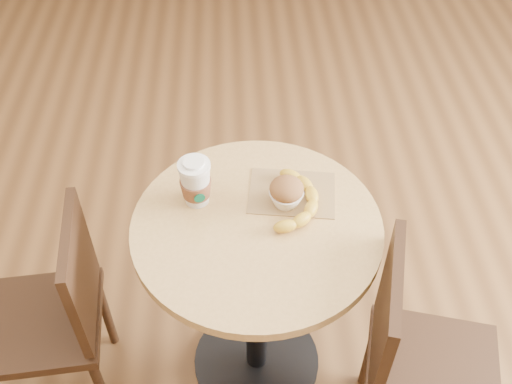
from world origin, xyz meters
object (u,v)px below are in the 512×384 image
cafe_table (257,274)px  muffin (286,192)px  chair_left (58,312)px  chair_right (414,361)px  banana (298,200)px  coffee_cup (196,184)px

cafe_table → muffin: muffin is taller
chair_left → chair_right: size_ratio=0.95×
chair_left → muffin: muffin is taller
chair_left → muffin: (0.68, 0.11, 0.37)m
chair_left → banana: 0.79m
chair_right → banana: 0.55m
banana → muffin: bearing=-176.0°
cafe_table → muffin: 0.29m
muffin → cafe_table: bearing=-140.5°
chair_right → banana: (-0.31, 0.33, 0.32)m
coffee_cup → banana: bearing=-20.7°
coffee_cup → chair_right: bearing=-45.9°
muffin → coffee_cup: bearing=174.4°
chair_left → banana: bearing=93.2°
cafe_table → banana: size_ratio=2.93×
chair_right → coffee_cup: size_ratio=5.61×
chair_right → muffin: bearing=60.1°
cafe_table → coffee_cup: bearing=149.9°
coffee_cup → muffin: size_ratio=1.54×
cafe_table → chair_right: (0.42, -0.26, -0.07)m
muffin → banana: (0.03, -0.01, -0.02)m
coffee_cup → muffin: bearing=-20.2°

